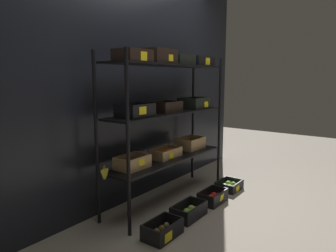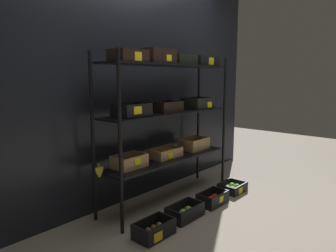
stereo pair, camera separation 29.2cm
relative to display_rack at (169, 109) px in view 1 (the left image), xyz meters
name	(u,v)px [view 1 (the left image)]	position (x,y,z in m)	size (l,w,h in m)	color
ground_plane	(168,200)	(-0.02, 0.00, -1.01)	(10.00, 10.00, 0.00)	gray
storefront_wall	(140,71)	(-0.02, 0.39, 0.40)	(4.03, 0.12, 2.81)	black
display_rack	(169,109)	(0.00, 0.00, 0.00)	(1.74, 0.42, 1.61)	black
crate_ground_kiwi	(163,231)	(-0.70, -0.44, -0.96)	(0.34, 0.22, 0.14)	black
crate_ground_apple_green	(189,212)	(-0.25, -0.42, -0.96)	(0.37, 0.21, 0.14)	black
crate_ground_apple_red	(213,198)	(0.21, -0.44, -0.96)	(0.34, 0.21, 0.13)	black
crate_ground_right_apple_green	(229,186)	(0.67, -0.41, -0.97)	(0.31, 0.25, 0.11)	black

